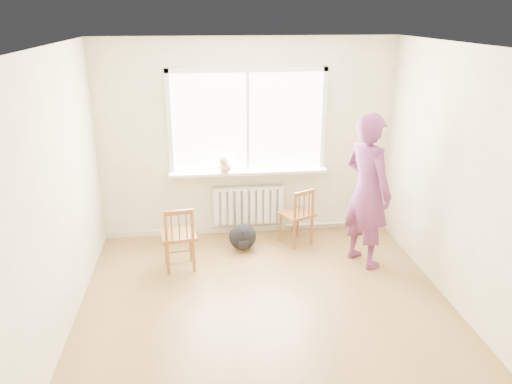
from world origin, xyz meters
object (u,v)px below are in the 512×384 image
object	(u,v)px
chair_left	(179,238)
cat	(225,165)
chair_right	(298,216)
person	(367,191)
backpack	(243,237)

from	to	relation	value
chair_left	cat	xyz separation A→B (m)	(0.62, 0.84, 0.65)
chair_left	cat	world-z (taller)	cat
cat	chair_left	bearing A→B (deg)	-113.99
cat	chair_right	bearing A→B (deg)	-5.55
chair_left	cat	bearing A→B (deg)	-133.87
chair_right	person	xyz separation A→B (m)	(0.71, -0.60, 0.55)
chair_left	person	size ratio (longest dim) A/B	0.43
chair_right	person	bearing A→B (deg)	112.14
person	cat	size ratio (longest dim) A/B	4.50
cat	backpack	xyz separation A→B (m)	(0.19, -0.39, -0.89)
backpack	person	bearing A→B (deg)	-19.59
chair_right	chair_left	bearing A→B (deg)	-8.96
person	backpack	world-z (taller)	person
person	cat	bearing A→B (deg)	34.58
cat	person	bearing A→B (deg)	-16.30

